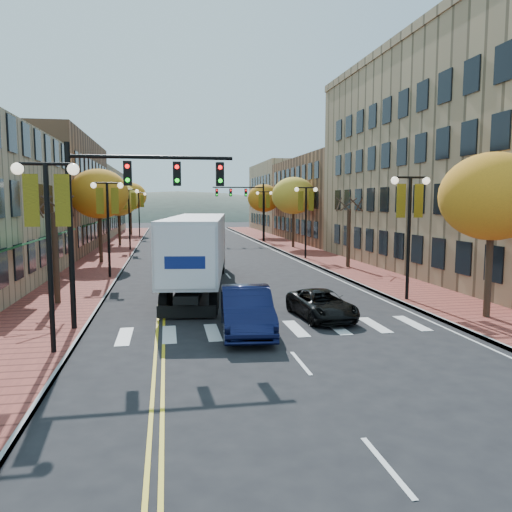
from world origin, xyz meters
name	(u,v)px	position (x,y,z in m)	size (l,w,h in m)	color
ground	(285,345)	(0.00, 0.00, 0.00)	(200.00, 200.00, 0.00)	black
sidewalk_left	(113,252)	(-9.00, 32.50, 0.07)	(4.00, 85.00, 0.15)	brown
sidewalk_right	(297,249)	(9.00, 32.50, 0.07)	(4.00, 85.00, 0.15)	brown
building_left_mid	(30,195)	(-17.00, 36.00, 5.50)	(12.00, 24.00, 11.00)	brown
building_left_far	(76,202)	(-17.00, 61.00, 4.75)	(12.00, 26.00, 9.50)	#9E8966
building_right_near	(488,164)	(18.50, 16.00, 7.50)	(15.00, 28.00, 15.00)	#997F5B
building_right_mid	(353,200)	(18.50, 42.00, 5.00)	(15.00, 24.00, 10.00)	brown
building_right_far	(304,198)	(18.50, 64.00, 5.50)	(15.00, 20.00, 11.00)	#9E8966
tree_left_a	(56,258)	(-9.00, 8.00, 2.25)	(0.28, 0.28, 4.20)	#382619
tree_left_b	(99,194)	(-9.00, 24.00, 5.45)	(4.48, 4.48, 7.21)	#382619
tree_left_c	(119,200)	(-9.00, 40.00, 5.05)	(4.16, 4.16, 6.69)	#382619
tree_left_d	(130,196)	(-9.00, 58.00, 5.60)	(4.61, 4.61, 7.42)	#382619
tree_right_a	(492,197)	(9.00, 2.00, 5.05)	(4.16, 4.16, 6.69)	#382619
tree_right_b	(348,238)	(9.00, 18.00, 2.25)	(0.28, 0.28, 4.20)	#382619
tree_right_c	(293,196)	(9.00, 34.00, 5.45)	(4.48, 4.48, 7.21)	#382619
tree_right_d	(264,198)	(9.00, 50.00, 5.29)	(4.35, 4.35, 7.00)	#382619
lamp_left_a	(48,220)	(-7.50, 0.00, 4.29)	(1.96, 0.36, 6.05)	black
lamp_left_b	(108,211)	(-7.50, 16.00, 4.29)	(1.96, 0.36, 6.05)	black
lamp_left_c	(129,207)	(-7.50, 34.00, 4.29)	(1.96, 0.36, 6.05)	black
lamp_left_d	(139,206)	(-7.50, 52.00, 4.29)	(1.96, 0.36, 6.05)	black
lamp_right_a	(409,214)	(7.50, 6.00, 4.29)	(1.96, 0.36, 6.05)	black
lamp_right_b	(306,208)	(7.50, 24.00, 4.29)	(1.96, 0.36, 6.05)	black
lamp_right_c	(264,206)	(7.50, 42.00, 4.29)	(1.96, 0.36, 6.05)	black
traffic_mast_near	(123,200)	(-5.48, 3.00, 4.92)	(6.10, 0.35, 7.00)	black
traffic_mast_far	(247,201)	(5.48, 42.00, 4.92)	(6.10, 0.34, 7.00)	black
semi_truck	(199,246)	(-2.15, 11.67, 2.38)	(4.77, 16.48, 4.07)	black
navy_sedan	(246,310)	(-1.06, 1.80, 0.85)	(1.80, 5.15, 1.70)	black
black_suv	(322,304)	(2.39, 3.48, 0.59)	(1.96, 4.24, 1.18)	black
car_far_white	(170,231)	(-3.46, 54.04, 0.77)	(1.82, 4.52, 1.54)	white
car_far_silver	(219,231)	(3.60, 56.48, 0.58)	(1.63, 4.00, 1.16)	#A4A3AB
car_far_oncoming	(211,225)	(3.72, 71.21, 0.66)	(1.41, 4.03, 1.33)	#98989F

